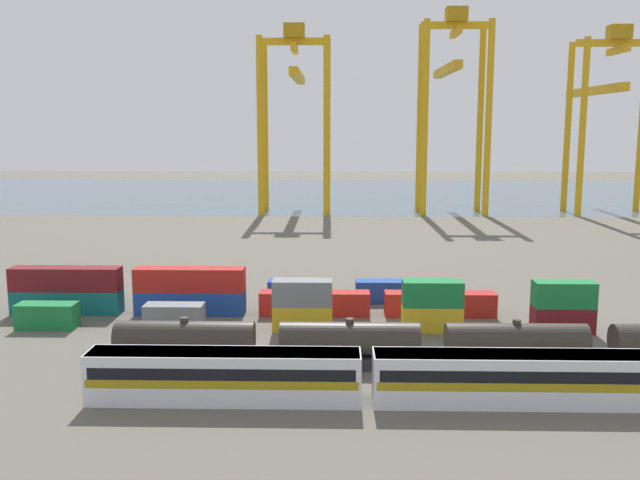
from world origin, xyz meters
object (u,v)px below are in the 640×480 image
Objects in this scene: freight_tank_row at (432,345)px; gantry_crane_central at (452,92)px; shipping_container_12 at (315,303)px; gantry_crane_west at (295,98)px; passenger_train at (511,376)px; shipping_container_0 at (47,316)px; shipping_container_15 at (182,290)px; shipping_container_14 at (70,290)px; shipping_container_10 at (190,302)px; shipping_container_8 at (67,302)px; shipping_container_13 at (440,304)px; gantry_crane_east at (609,102)px.

gantry_crane_central is at bearing 80.38° from freight_tank_row.
gantry_crane_central is at bearing 72.64° from shipping_container_12.
shipping_container_12 is 0.28× the size of gantry_crane_west.
passenger_train is at bearing -58.59° from freight_tank_row.
shipping_container_12 is at bearing 11.98° from shipping_container_0.
shipping_container_14 is at bearing 180.00° from shipping_container_15.
freight_tank_row reaches higher than shipping_container_10.
gantry_crane_west is at bearing 84.60° from shipping_container_15.
freight_tank_row is 20.01m from shipping_container_12.
shipping_container_8 is at bearing 156.11° from freight_tank_row.
freight_tank_row is 17.21m from shipping_container_13.
shipping_container_8 is at bearing -72.13° from shipping_container_14.
gantry_crane_east reaches higher than shipping_container_12.
shipping_container_12 is 1.00× the size of shipping_container_13.
shipping_container_12 is at bearing 121.98° from passenger_train.
shipping_container_12 is (13.76, 0.00, 0.00)m from shipping_container_10.
shipping_container_14 is at bearing 159.62° from shipping_container_10.
gantry_crane_central is (57.12, 94.66, 27.27)m from shipping_container_8.
shipping_container_15 is at bearing -95.40° from gantry_crane_west.
freight_tank_row is 35.06m from shipping_container_15.
shipping_container_13 is (27.53, 0.00, 0.00)m from shipping_container_10.
shipping_container_14 is 0.26× the size of gantry_crane_central.
gantry_crane_west reaches higher than shipping_container_12.
shipping_container_10 is at bearing -68.70° from shipping_container_15.
shipping_container_10 is 2.00× the size of shipping_container_15.
freight_tank_row is at bearing -16.27° from shipping_container_0.
gantry_crane_central reaches higher than gantry_crane_west.
gantry_crane_central reaches higher than freight_tank_row.
gantry_crane_west reaches higher than shipping_container_0.
freight_tank_row is 4.52× the size of shipping_container_10.
freight_tank_row is at bearing -99.62° from gantry_crane_central.
shipping_container_13 and shipping_container_14 have the same top height.
passenger_train is 49.61m from shipping_container_8.
shipping_container_8 is 0.28× the size of gantry_crane_east.
shipping_container_12 is at bearing -19.92° from shipping_container_15.
freight_tank_row is at bearing -80.74° from gantry_crane_west.
gantry_crane_west reaches higher than shipping_container_8.
shipping_container_14 is at bearing -103.73° from gantry_crane_west.
shipping_container_8 is at bearing 180.00° from shipping_container_12.
gantry_crane_central is (29.59, 94.66, 27.27)m from shipping_container_12.
shipping_container_0 is 118.67m from gantry_crane_central.
shipping_container_15 is (13.37, 0.00, 0.00)m from shipping_container_14.
shipping_container_0 is 16.24m from shipping_container_15.
gantry_crane_west is (-18.25, 111.99, 25.01)m from freight_tank_row.
shipping_container_12 and shipping_container_14 have the same top height.
gantry_crane_west reaches higher than shipping_container_15.
shipping_container_14 is 0.28× the size of gantry_crane_west.
gantry_crane_east is at bearing 1.01° from gantry_crane_central.
gantry_crane_west reaches higher than shipping_container_13.
shipping_container_10 is at bearing 180.00° from shipping_container_13.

